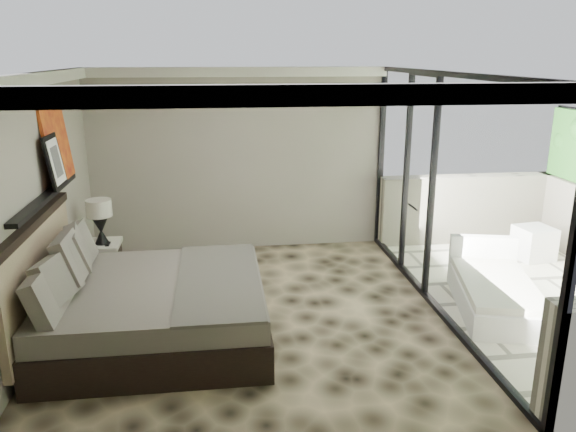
{
  "coord_description": "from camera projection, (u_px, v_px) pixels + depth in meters",
  "views": [
    {
      "loc": [
        -0.33,
        -6.06,
        2.98
      ],
      "look_at": [
        0.5,
        0.4,
        1.1
      ],
      "focal_mm": 35.0,
      "sensor_mm": 36.0,
      "label": 1
    }
  ],
  "objects": [
    {
      "name": "floor",
      "position": [
        251.0,
        316.0,
        6.64
      ],
      "size": [
        5.0,
        5.0,
        0.0
      ],
      "primitive_type": "plane",
      "color": "black",
      "rests_on": "ground"
    },
    {
      "name": "ceiling",
      "position": [
        246.0,
        73.0,
        5.87
      ],
      "size": [
        4.5,
        5.0,
        0.02
      ],
      "primitive_type": "cube",
      "color": "silver",
      "rests_on": "back_wall"
    },
    {
      "name": "back_wall",
      "position": [
        239.0,
        161.0,
        8.63
      ],
      "size": [
        4.5,
        0.02,
        2.8
      ],
      "primitive_type": "cube",
      "color": "gray",
      "rests_on": "floor"
    },
    {
      "name": "left_wall",
      "position": [
        39.0,
        208.0,
        5.98
      ],
      "size": [
        0.02,
        5.0,
        2.8
      ],
      "primitive_type": "cube",
      "color": "gray",
      "rests_on": "floor"
    },
    {
      "name": "glass_wall",
      "position": [
        441.0,
        195.0,
        6.53
      ],
      "size": [
        0.08,
        5.0,
        2.8
      ],
      "primitive_type": "cube",
      "color": "white",
      "rests_on": "floor"
    },
    {
      "name": "terrace_slab",
      "position": [
        546.0,
        303.0,
        7.12
      ],
      "size": [
        3.0,
        5.0,
        0.12
      ],
      "primitive_type": "cube",
      "color": "silver",
      "rests_on": "ground"
    },
    {
      "name": "picture_ledge",
      "position": [
        46.0,
        197.0,
        6.05
      ],
      "size": [
        0.12,
        2.2,
        0.05
      ],
      "primitive_type": "cube",
      "color": "black",
      "rests_on": "left_wall"
    },
    {
      "name": "bed",
      "position": [
        147.0,
        305.0,
        6.04
      ],
      "size": [
        2.37,
        2.29,
        1.31
      ],
      "color": "black",
      "rests_on": "floor"
    },
    {
      "name": "nightstand",
      "position": [
        102.0,
        261.0,
        7.68
      ],
      "size": [
        0.68,
        0.68,
        0.52
      ],
      "primitive_type": "cube",
      "rotation": [
        0.0,
        0.0,
        0.4
      ],
      "color": "black",
      "rests_on": "floor"
    },
    {
      "name": "table_lamp",
      "position": [
        100.0,
        216.0,
        7.47
      ],
      "size": [
        0.33,
        0.33,
        0.61
      ],
      "color": "black",
      "rests_on": "nightstand"
    },
    {
      "name": "abstract_canvas",
      "position": [
        57.0,
        143.0,
        6.59
      ],
      "size": [
        0.13,
        0.9,
        0.9
      ],
      "primitive_type": "cube",
      "rotation": [
        0.0,
        -0.1,
        0.0
      ],
      "color": "red",
      "rests_on": "picture_ledge"
    },
    {
      "name": "framed_print",
      "position": [
        55.0,
        161.0,
        6.28
      ],
      "size": [
        0.11,
        0.5,
        0.6
      ],
      "primitive_type": "cube",
      "rotation": [
        0.0,
        -0.14,
        0.0
      ],
      "color": "black",
      "rests_on": "picture_ledge"
    },
    {
      "name": "ottoman",
      "position": [
        534.0,
        243.0,
        8.44
      ],
      "size": [
        0.56,
        0.56,
        0.49
      ],
      "primitive_type": "cube",
      "rotation": [
        0.0,
        0.0,
        0.14
      ],
      "color": "silver",
      "rests_on": "terrace_slab"
    },
    {
      "name": "lounger",
      "position": [
        494.0,
        292.0,
        6.81
      ],
      "size": [
        1.24,
        1.88,
        0.67
      ],
      "rotation": [
        0.0,
        0.0,
        -0.24
      ],
      "color": "white",
      "rests_on": "terrace_slab"
    }
  ]
}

